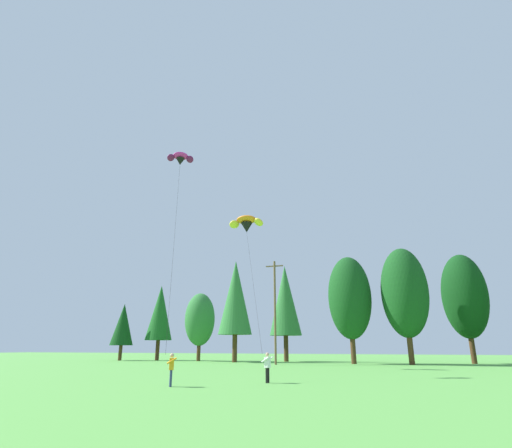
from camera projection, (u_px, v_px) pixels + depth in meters
The scene contains 13 objects.
treeline_tree_a at pixel (123, 324), 62.09m from camera, with size 3.46×3.46×8.46m.
treeline_tree_b at pixel (160, 313), 63.26m from camera, with size 4.11×4.11×11.42m.
treeline_tree_c at pixel (200, 319), 60.18m from camera, with size 4.45×4.45×9.80m.
treeline_tree_d at pixel (235, 297), 56.41m from camera, with size 4.65×4.65×13.86m.
treeline_tree_e at pixel (285, 300), 58.70m from camera, with size 4.59×4.59×13.61m.
treeline_tree_f at pixel (350, 297), 51.15m from camera, with size 5.38×5.38×13.24m.
treeline_tree_g at pixel (404, 292), 48.93m from camera, with size 5.53×5.53×13.82m.
treeline_tree_h at pixel (465, 296), 51.42m from camera, with size 5.48×5.48×13.63m.
utility_pole at pixel (275, 309), 48.43m from camera, with size 2.20×0.26×12.22m.
kite_flyer_near at pixel (171, 367), 21.43m from camera, with size 0.75×0.76×1.69m.
kite_flyer_mid at pixel (267, 365), 23.59m from camera, with size 0.64×0.66×1.69m.
parafoil_kite_high_magenta at pixel (180, 159), 35.82m from camera, with size 6.18×9.63×17.13m.
parafoil_kite_mid_orange at pixel (246, 223), 44.04m from camera, with size 8.95×16.30×14.32m.
Camera 1 is at (10.34, 0.94, 2.04)m, focal length 28.16 mm.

